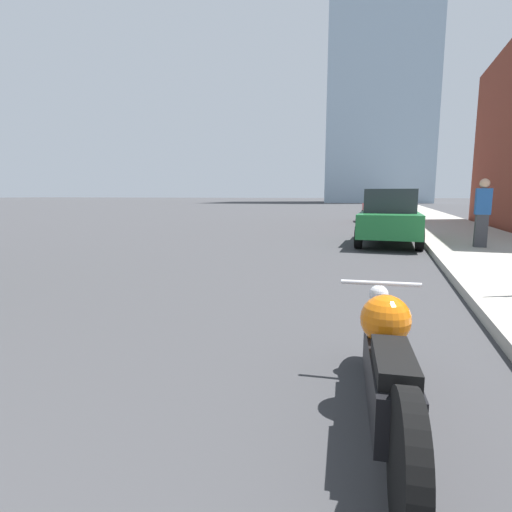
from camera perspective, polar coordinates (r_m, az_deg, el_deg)
sidewalk at (r=38.42m, az=21.96°, el=5.99°), size 3.18×240.00×0.15m
distant_tower at (r=89.68m, az=17.86°, el=25.14°), size 19.14×19.14×54.84m
motorcycle at (r=2.80m, az=18.20°, el=-14.40°), size 0.62×2.34×0.81m
parked_car_green at (r=12.77m, az=18.52°, el=5.30°), size 1.82×4.23×1.65m
parked_car_red at (r=23.37m, az=17.38°, el=6.75°), size 2.20×4.20×1.73m
parked_car_white at (r=36.19m, az=17.78°, el=7.32°), size 2.09×4.70×1.71m
parked_car_yellow at (r=47.76m, az=17.93°, el=7.48°), size 1.90×4.18×1.60m
parked_car_silver at (r=58.60m, az=17.99°, el=7.75°), size 1.86×4.26×1.86m
pedestrian at (r=11.78m, az=29.62°, el=5.49°), size 0.36×0.24×1.75m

